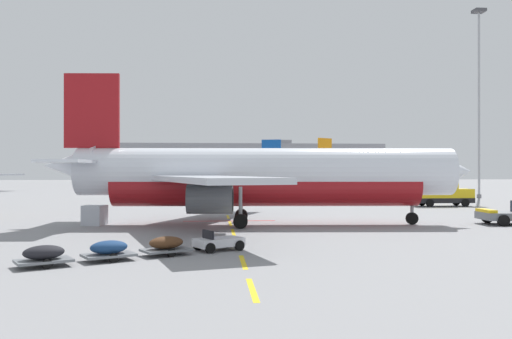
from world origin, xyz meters
TOP-DOWN VIEW (x-y plane):
  - ground at (40.00, 40.00)m, footprint 400.00×400.00m
  - apron_paint_markings at (18.00, 35.86)m, footprint 8.00×93.68m
  - airliner_foreground at (20.24, 18.51)m, footprint 34.80×34.56m
  - airliner_mid_left at (49.31, 91.26)m, footprint 28.54×26.45m
  - airliner_far_center at (16.79, 80.40)m, footprint 29.16×28.35m
  - fuel_service_truck at (44.72, 39.33)m, footprint 7.03×2.75m
  - baggage_train at (12.87, 2.58)m, footprint 10.86×6.89m
  - uld_cargo_container at (7.11, 19.22)m, footprint 1.94×1.91m
  - apron_light_mast_far at (59.21, 58.05)m, footprint 1.80×1.80m
  - terminal_satellite at (26.41, 161.98)m, footprint 97.10×19.34m

SIDE VIEW (x-z plane):
  - ground at x=40.00m, z-range 0.00..0.00m
  - apron_paint_markings at x=18.00m, z-range 0.00..0.01m
  - baggage_train at x=12.87m, z-range -0.04..1.10m
  - uld_cargo_container at x=7.11m, z-range 0.00..1.60m
  - fuel_service_truck at x=44.72m, z-range 0.08..3.22m
  - airliner_far_center at x=16.79m, z-range -1.83..8.54m
  - airliner_mid_left at x=49.31m, z-range -1.96..9.14m
  - airliner_foreground at x=20.24m, z-range -2.15..10.05m
  - terminal_satellite at x=26.41m, z-range -0.78..14.37m
  - apron_light_mast_far at x=59.21m, z-range 3.26..33.59m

